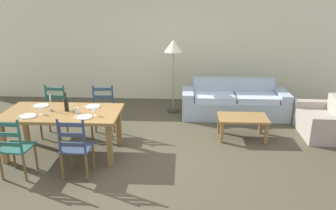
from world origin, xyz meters
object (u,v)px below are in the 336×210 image
object	(u,v)px
dining_chair_near_right	(76,147)
armchair_upholstered	(326,122)
couch	(234,103)
coffee_table	(243,120)
coffee_cup_primary	(77,110)
dining_chair_far_left	(54,111)
dining_chair_far_right	(103,111)
standing_lamp	(173,50)
wine_glass_near_right	(94,109)
dining_chair_near_left	(14,147)
dining_table	(63,117)
wine_bottle	(66,104)
wine_glass_near_left	(40,108)

from	to	relation	value
dining_chair_near_right	armchair_upholstered	bearing A→B (deg)	22.47
couch	coffee_table	size ratio (longest dim) A/B	2.54
dining_chair_near_right	coffee_cup_primary	distance (m)	0.78
dining_chair_far_left	armchair_upholstered	xyz separation A→B (m)	(5.18, 0.28, -0.23)
armchair_upholstered	dining_chair_far_right	bearing A→B (deg)	-176.78
dining_chair_near_right	armchair_upholstered	size ratio (longest dim) A/B	0.81
dining_chair_far_right	standing_lamp	xyz separation A→B (m)	(1.28, 1.39, 0.93)
coffee_table	dining_chair_far_right	bearing A→B (deg)	179.80
dining_chair_near_right	armchair_upholstered	distance (m)	4.64
wine_glass_near_right	coffee_table	world-z (taller)	wine_glass_near_right
dining_chair_near_left	armchair_upholstered	xyz separation A→B (m)	(5.17, 1.81, -0.23)
dining_chair_near_right	standing_lamp	xyz separation A→B (m)	(1.31, 2.92, 0.93)
dining_chair_far_right	coffee_table	distance (m)	2.63
dining_chair_near_left	dining_chair_near_right	world-z (taller)	same
dining_table	couch	xyz separation A→B (m)	(3.11, 1.99, -0.37)
wine_bottle	armchair_upholstered	distance (m)	4.80
dining_chair_near_right	wine_glass_near_left	size ratio (longest dim) A/B	5.96
dining_chair_far_left	standing_lamp	world-z (taller)	standing_lamp
coffee_cup_primary	armchair_upholstered	size ratio (longest dim) A/B	0.08
wine_bottle	wine_glass_near_left	xyz separation A→B (m)	(-0.36, -0.18, -0.01)
coffee_table	dining_table	bearing A→B (deg)	-165.91
dining_chair_near_left	dining_chair_far_left	xyz separation A→B (m)	(-0.00, 1.53, 0.00)
coffee_table	wine_bottle	bearing A→B (deg)	-166.26
dining_chair_near_left	wine_glass_near_right	bearing A→B (deg)	31.02
wine_glass_near_right	dining_chair_far_left	bearing A→B (deg)	139.10
wine_glass_near_left	couch	distance (m)	4.05
dining_chair_far_right	armchair_upholstered	size ratio (longest dim) A/B	0.81
dining_chair_near_right	couch	bearing A→B (deg)	45.79
couch	armchair_upholstered	bearing A→B (deg)	-30.87
armchair_upholstered	standing_lamp	size ratio (longest dim) A/B	0.72
dining_table	wine_bottle	xyz separation A→B (m)	(0.07, 0.04, 0.20)
coffee_table	standing_lamp	bearing A→B (deg)	133.77
dining_chair_near_right	coffee_cup_primary	xyz separation A→B (m)	(-0.18, 0.69, 0.32)
dining_chair_far_right	wine_glass_near_left	xyz separation A→B (m)	(-0.76, -0.93, 0.38)
coffee_cup_primary	coffee_table	size ratio (longest dim) A/B	0.10
dining_chair_far_left	wine_bottle	distance (m)	0.96
dining_chair_far_left	wine_glass_near_left	bearing A→B (deg)	-79.68
dining_chair_far_left	coffee_table	bearing A→B (deg)	0.50
coffee_table	dining_chair_near_left	bearing A→B (deg)	-156.28
dining_table	wine_glass_near_left	world-z (taller)	wine_glass_near_left
dining_chair_near_left	dining_chair_far_right	size ratio (longest dim) A/B	1.00
dining_chair_far_right	dining_chair_near_right	bearing A→B (deg)	-91.19
wine_glass_near_left	coffee_table	size ratio (longest dim) A/B	0.18
standing_lamp	wine_glass_near_right	bearing A→B (deg)	-116.55
wine_bottle	wine_glass_near_left	bearing A→B (deg)	-153.59
wine_glass_near_right	dining_chair_near_left	bearing A→B (deg)	-148.98
couch	dining_table	bearing A→B (deg)	-147.32
dining_table	dining_chair_near_right	distance (m)	0.89
dining_table	coffee_cup_primary	xyz separation A→B (m)	(0.26, -0.05, 0.13)
wine_glass_near_left	coffee_cup_primary	bearing A→B (deg)	9.25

